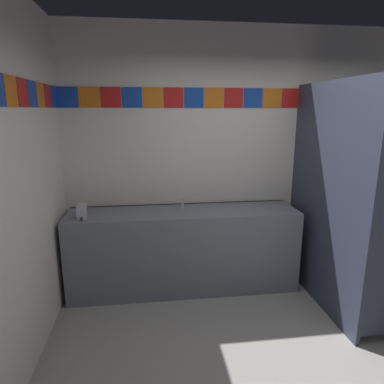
{
  "coord_description": "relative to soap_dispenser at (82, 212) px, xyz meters",
  "views": [
    {
      "loc": [
        -1.15,
        -1.97,
        1.94
      ],
      "look_at": [
        -0.75,
        1.16,
        1.17
      ],
      "focal_mm": 31.73,
      "sensor_mm": 36.0,
      "label": 1
    }
  ],
  "objects": [
    {
      "name": "wall_back",
      "position": [
        1.82,
        0.49,
        0.45
      ],
      "size": [
        4.14,
        0.09,
        2.82
      ],
      "color": "silver",
      "rests_on": "ground_plane"
    },
    {
      "name": "toilet",
      "position": [
        2.87,
        0.03,
        -0.66
      ],
      "size": [
        0.39,
        0.49,
        0.74
      ],
      "color": "white",
      "rests_on": "ground_plane"
    },
    {
      "name": "ground_plane",
      "position": [
        1.82,
        -1.3,
        -0.97
      ],
      "size": [
        9.1,
        9.1,
        0.0
      ],
      "primitive_type": "plane",
      "color": "gray"
    },
    {
      "name": "soap_dispenser",
      "position": [
        0.0,
        0.0,
        0.0
      ],
      "size": [
        0.09,
        0.09,
        0.16
      ],
      "color": "#B7BABF",
      "rests_on": "vanity_counter"
    },
    {
      "name": "faucet_center",
      "position": [
        1.02,
        0.26,
        -0.03
      ],
      "size": [
        0.04,
        0.1,
        0.14
      ],
      "color": "silver",
      "rests_on": "vanity_counter"
    },
    {
      "name": "stall_divider",
      "position": [
        2.52,
        -0.54,
        0.13
      ],
      "size": [
        0.92,
        1.47,
        2.2
      ],
      "color": "#33384C",
      "rests_on": "ground_plane"
    },
    {
      "name": "vanity_counter",
      "position": [
        1.02,
        0.17,
        -0.52
      ],
      "size": [
        2.44,
        0.57,
        0.89
      ],
      "color": "slate",
      "rests_on": "ground_plane"
    }
  ]
}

